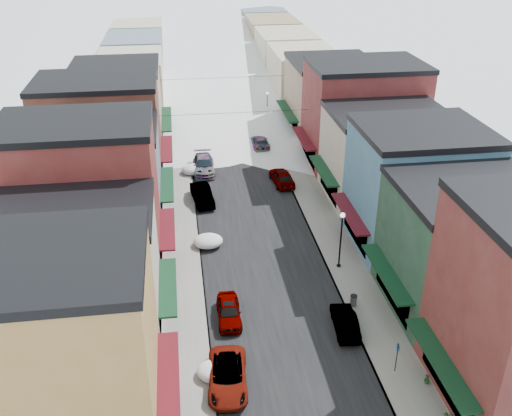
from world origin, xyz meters
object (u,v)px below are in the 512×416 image
object	(u,v)px
car_dark_hatch	(202,195)
trash_can	(353,300)
car_silver_sedan	(229,311)
car_green_sedan	(345,321)
streetlamp_near	(341,233)
car_white_suv	(228,376)

from	to	relation	value
car_dark_hatch	trash_can	xyz separation A→B (m)	(9.91, -18.56, -0.21)
car_silver_sedan	car_dark_hatch	distance (m)	18.69
car_silver_sedan	car_dark_hatch	xyz separation A→B (m)	(-0.80, 18.67, 0.11)
car_green_sedan	streetlamp_near	size ratio (longest dim) A/B	0.85
car_white_suv	trash_can	size ratio (longest dim) A/B	5.79
car_silver_sedan	trash_can	world-z (taller)	car_silver_sedan
car_white_suv	streetlamp_near	world-z (taller)	streetlamp_near
car_white_suv	car_dark_hatch	xyz separation A→B (m)	(-0.10, 24.98, 0.11)
car_silver_sedan	trash_can	distance (m)	9.11
car_green_sedan	trash_can	distance (m)	2.70
streetlamp_near	trash_can	bearing A→B (deg)	-93.84
car_silver_sedan	car_green_sedan	bearing A→B (deg)	-14.78
car_silver_sedan	car_dark_hatch	size ratio (longest dim) A/B	0.84
car_white_suv	car_silver_sedan	distance (m)	6.35
car_dark_hatch	trash_can	bearing A→B (deg)	-69.57
car_white_suv	trash_can	distance (m)	11.72
car_dark_hatch	streetlamp_near	bearing A→B (deg)	-60.15
car_dark_hatch	car_green_sedan	bearing A→B (deg)	-75.33
streetlamp_near	car_white_suv	bearing A→B (deg)	-131.16
car_dark_hatch	streetlamp_near	world-z (taller)	streetlamp_near
car_green_sedan	trash_can	xyz separation A→B (m)	(1.31, 2.35, -0.09)
car_white_suv	car_dark_hatch	distance (m)	24.98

